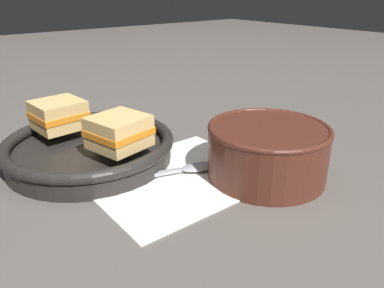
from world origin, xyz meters
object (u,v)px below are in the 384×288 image
Objects in this scene: skillet at (90,148)px; spoon at (183,169)px; sandwich_near_right at (119,132)px; sandwich_near_left at (59,115)px; soup_bowl at (267,148)px.

spoon is at bearing -56.00° from skillet.
sandwich_near_right reaches higher than skillet.
sandwich_near_right is at bearing -73.11° from sandwich_near_left.
spoon is 1.93× the size of sandwich_near_right.
skillet is at bearing 106.89° from sandwich_near_right.
sandwich_near_left is at bearing 125.66° from soup_bowl.
spoon is at bearing -43.51° from sandwich_near_right.
sandwich_near_left is (-0.20, 0.28, 0.02)m from soup_bowl.
skillet is 0.08m from sandwich_near_left.
sandwich_near_right reaches higher than soup_bowl.
sandwich_near_right is at bearing -73.11° from skillet.
spoon is at bearing 138.34° from soup_bowl.
soup_bowl is 0.65× the size of skillet.
spoon is 0.66× the size of skillet.
spoon is 0.23m from sandwich_near_left.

